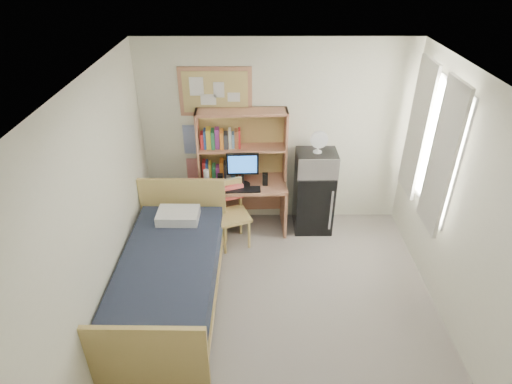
{
  "coord_description": "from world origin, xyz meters",
  "views": [
    {
      "loc": [
        -0.27,
        -3.27,
        3.65
      ],
      "look_at": [
        -0.26,
        1.2,
        0.95
      ],
      "focal_mm": 30.0,
      "sensor_mm": 36.0,
      "label": 1
    }
  ],
  "objects_px": {
    "bulletin_board": "(215,92)",
    "speaker_right": "(265,179)",
    "bed": "(170,279)",
    "microwave": "(316,163)",
    "speaker_left": "(220,180)",
    "desk_chair": "(233,215)",
    "desk": "(243,206)",
    "desk_fan": "(318,142)",
    "monitor": "(243,170)",
    "mini_fridge": "(313,200)"
  },
  "relations": [
    {
      "from": "bulletin_board",
      "to": "speaker_left",
      "type": "xyz_separation_m",
      "value": [
        0.04,
        -0.37,
        -1.09
      ]
    },
    {
      "from": "desk",
      "to": "speaker_right",
      "type": "distance_m",
      "value": 0.55
    },
    {
      "from": "bulletin_board",
      "to": "speaker_right",
      "type": "bearing_deg",
      "value": -28.51
    },
    {
      "from": "monitor",
      "to": "mini_fridge",
      "type": "bearing_deg",
      "value": 3.38
    },
    {
      "from": "speaker_left",
      "to": "bed",
      "type": "bearing_deg",
      "value": -112.67
    },
    {
      "from": "speaker_left",
      "to": "monitor",
      "type": "bearing_deg",
      "value": 0.0
    },
    {
      "from": "bulletin_board",
      "to": "desk_fan",
      "type": "relative_size",
      "value": 3.31
    },
    {
      "from": "desk",
      "to": "speaker_right",
      "type": "relative_size",
      "value": 6.89
    },
    {
      "from": "microwave",
      "to": "mini_fridge",
      "type": "bearing_deg",
      "value": 90.0
    },
    {
      "from": "desk_chair",
      "to": "bed",
      "type": "bearing_deg",
      "value": -143.62
    },
    {
      "from": "desk_chair",
      "to": "desk",
      "type": "bearing_deg",
      "value": 49.43
    },
    {
      "from": "microwave",
      "to": "desk_fan",
      "type": "xyz_separation_m",
      "value": [
        0.0,
        0.0,
        0.3
      ]
    },
    {
      "from": "desk",
      "to": "speaker_left",
      "type": "bearing_deg",
      "value": -168.69
    },
    {
      "from": "desk",
      "to": "speaker_right",
      "type": "xyz_separation_m",
      "value": [
        0.3,
        -0.05,
        0.46
      ]
    },
    {
      "from": "monitor",
      "to": "desk_chair",
      "type": "bearing_deg",
      "value": -115.5
    },
    {
      "from": "desk",
      "to": "desk_fan",
      "type": "height_order",
      "value": "desk_fan"
    },
    {
      "from": "bulletin_board",
      "to": "desk",
      "type": "bearing_deg",
      "value": -41.42
    },
    {
      "from": "bed",
      "to": "microwave",
      "type": "xyz_separation_m",
      "value": [
        1.79,
        1.43,
        0.74
      ]
    },
    {
      "from": "mini_fridge",
      "to": "desk",
      "type": "bearing_deg",
      "value": -178.28
    },
    {
      "from": "desk",
      "to": "desk_fan",
      "type": "relative_size",
      "value": 4.17
    },
    {
      "from": "mini_fridge",
      "to": "speaker_right",
      "type": "relative_size",
      "value": 5.14
    },
    {
      "from": "desk",
      "to": "speaker_left",
      "type": "xyz_separation_m",
      "value": [
        -0.3,
        -0.07,
        0.46
      ]
    },
    {
      "from": "desk_chair",
      "to": "monitor",
      "type": "xyz_separation_m",
      "value": [
        0.13,
        0.31,
        0.51
      ]
    },
    {
      "from": "desk_chair",
      "to": "bulletin_board",
      "type": "bearing_deg",
      "value": 86.29
    },
    {
      "from": "bed",
      "to": "speaker_left",
      "type": "height_order",
      "value": "speaker_left"
    },
    {
      "from": "mini_fridge",
      "to": "bulletin_board",
      "type": "bearing_deg",
      "value": 168.35
    },
    {
      "from": "monitor",
      "to": "desk_fan",
      "type": "distance_m",
      "value": 1.05
    },
    {
      "from": "bulletin_board",
      "to": "monitor",
      "type": "height_order",
      "value": "bulletin_board"
    },
    {
      "from": "bed",
      "to": "microwave",
      "type": "distance_m",
      "value": 2.41
    },
    {
      "from": "desk",
      "to": "microwave",
      "type": "xyz_separation_m",
      "value": [
        0.99,
        0.02,
        0.67
      ]
    },
    {
      "from": "desk_chair",
      "to": "bed",
      "type": "distance_m",
      "value": 1.25
    },
    {
      "from": "microwave",
      "to": "bed",
      "type": "bearing_deg",
      "value": -141.68
    },
    {
      "from": "bulletin_board",
      "to": "desk_chair",
      "type": "relative_size",
      "value": 1.03
    },
    {
      "from": "desk_fan",
      "to": "bulletin_board",
      "type": "bearing_deg",
      "value": 167.52
    },
    {
      "from": "bulletin_board",
      "to": "desk",
      "type": "xyz_separation_m",
      "value": [
        0.34,
        -0.3,
        -1.55
      ]
    },
    {
      "from": "bed",
      "to": "speaker_left",
      "type": "distance_m",
      "value": 1.53
    },
    {
      "from": "speaker_left",
      "to": "microwave",
      "type": "xyz_separation_m",
      "value": [
        1.28,
        0.09,
        0.21
      ]
    },
    {
      "from": "mini_fridge",
      "to": "desk_fan",
      "type": "bearing_deg",
      "value": -90.0
    },
    {
      "from": "desk",
      "to": "desk_chair",
      "type": "xyz_separation_m",
      "value": [
        -0.13,
        -0.37,
        0.09
      ]
    },
    {
      "from": "monitor",
      "to": "microwave",
      "type": "bearing_deg",
      "value": 2.23
    },
    {
      "from": "bulletin_board",
      "to": "speaker_right",
      "type": "relative_size",
      "value": 5.46
    },
    {
      "from": "mini_fridge",
      "to": "speaker_left",
      "type": "relative_size",
      "value": 5.13
    },
    {
      "from": "desk_chair",
      "to": "microwave",
      "type": "bearing_deg",
      "value": -1.95
    },
    {
      "from": "mini_fridge",
      "to": "microwave",
      "type": "xyz_separation_m",
      "value": [
        0.0,
        -0.02,
        0.6
      ]
    },
    {
      "from": "desk_chair",
      "to": "desk_fan",
      "type": "bearing_deg",
      "value": -1.95
    },
    {
      "from": "desk_chair",
      "to": "microwave",
      "type": "height_order",
      "value": "microwave"
    },
    {
      "from": "microwave",
      "to": "desk",
      "type": "bearing_deg",
      "value": -179.45
    },
    {
      "from": "desk_fan",
      "to": "monitor",
      "type": "bearing_deg",
      "value": -175.96
    },
    {
      "from": "bed",
      "to": "speaker_right",
      "type": "bearing_deg",
      "value": 51.94
    },
    {
      "from": "bed",
      "to": "microwave",
      "type": "bearing_deg",
      "value": 39.51
    }
  ]
}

